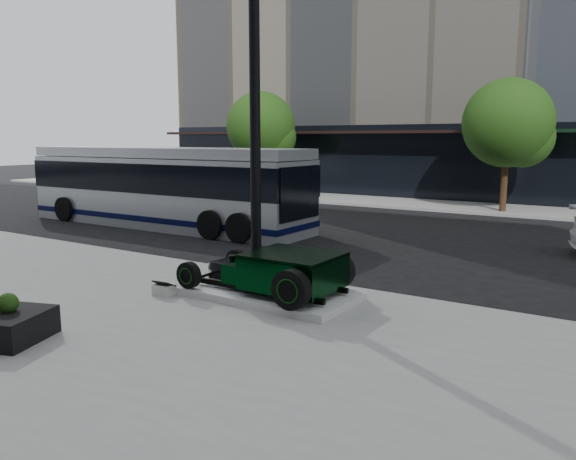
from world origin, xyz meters
The scene contains 8 objects.
ground centered at (0.00, 0.00, 0.00)m, with size 120.00×120.00×0.00m, color black.
sidewalk_far centered at (0.00, 14.00, 0.06)m, with size 70.00×4.00×0.12m, color gray.
street_trees centered at (1.15, 13.07, 3.77)m, with size 29.80×3.80×5.70m.
display_plinth centered at (0.16, -3.65, 0.20)m, with size 3.40×1.80×0.15m, color silver.
hot_rod centered at (0.50, -3.65, 0.70)m, with size 3.22×2.00×0.81m.
info_plaque centered at (-1.74, -4.68, 0.24)m, with size 0.43×0.34×0.31m.
lamppost centered at (-0.83, -2.74, 3.67)m, with size 0.42×0.42×7.67m.
transit_bus centered at (-8.96, 2.52, 1.49)m, with size 12.12×2.88×2.92m.
Camera 1 is at (6.38, -12.57, 3.26)m, focal length 35.00 mm.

